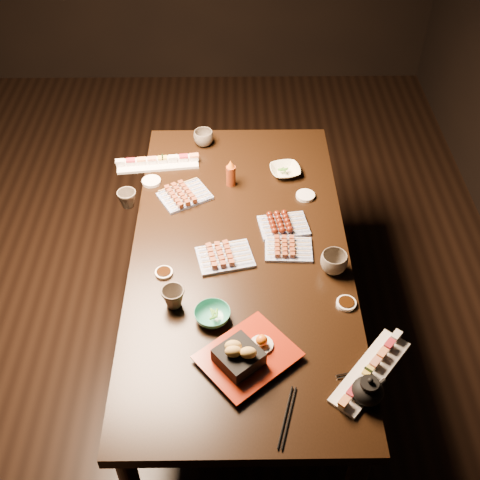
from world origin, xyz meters
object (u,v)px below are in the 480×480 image
sushi_platter_far (157,161)px  tempura_tray (248,350)px  sushi_platter_near (371,369)px  teacup_mid_right (334,263)px  yakitori_plate_left (185,193)px  yakitori_plate_center (225,254)px  teacup_far_left (127,199)px  edamame_bowl_green (212,315)px  condiment_bottle (231,173)px  teapot (368,389)px  yakitori_plate_right (289,246)px  edamame_bowl_cream (285,171)px  teacup_near_left (173,298)px  dining_table (240,310)px  teacup_far_right (204,138)px

sushi_platter_far → tempura_tray: tempura_tray is taller
tempura_tray → sushi_platter_near: bearing=-47.6°
sushi_platter_near → teacup_mid_right: (-0.07, 0.48, 0.02)m
yakitori_plate_left → tempura_tray: tempura_tray is taller
yakitori_plate_center → teacup_far_left: size_ratio=2.59×
edamame_bowl_green → condiment_bottle: (0.07, 0.80, 0.05)m
yakitori_plate_left → condiment_bottle: condiment_bottle is taller
sushi_platter_far → teapot: 1.52m
yakitori_plate_right → condiment_bottle: (-0.24, 0.44, 0.04)m
edamame_bowl_cream → tempura_tray: bearing=-100.7°
yakitori_plate_center → teacup_near_left: 0.31m
edamame_bowl_cream → teacup_far_left: (-0.72, -0.22, 0.02)m
teapot → tempura_tray: bearing=130.6°
edamame_bowl_cream → yakitori_plate_left: bearing=-160.1°
teacup_near_left → condiment_bottle: (0.22, 0.73, 0.03)m
dining_table → condiment_bottle: 0.63m
tempura_tray → teacup_far_right: (-0.19, 1.30, -0.02)m
yakitori_plate_right → yakitori_plate_left: yakitori_plate_left is taller
dining_table → teacup_mid_right: teacup_mid_right is taller
dining_table → edamame_bowl_green: 0.54m
yakitori_plate_left → teacup_far_left: (-0.25, -0.06, 0.01)m
teacup_near_left → teacup_far_left: 0.63m
teapot → teacup_mid_right: bearing=66.3°
teacup_far_right → edamame_bowl_cream: bearing=-32.0°
edamame_bowl_green → teacup_near_left: bearing=154.4°
yakitori_plate_left → teapot: 1.23m
teacup_far_right → teacup_far_left: bearing=-124.5°
yakitori_plate_center → edamame_bowl_cream: size_ratio=1.56×
sushi_platter_far → condiment_bottle: condiment_bottle is taller
sushi_platter_far → yakitori_plate_left: (0.14, -0.25, 0.00)m
sushi_platter_near → teacup_far_left: 1.29m
sushi_platter_far → edamame_bowl_green: size_ratio=2.88×
dining_table → teacup_near_left: bearing=-149.3°
teacup_far_left → sushi_platter_far: bearing=70.6°
dining_table → teacup_far_right: (-0.17, 0.77, 0.41)m
dining_table → yakitori_plate_center: yakitori_plate_center is taller
yakitori_plate_center → edamame_bowl_green: bearing=-111.1°
sushi_platter_near → condiment_bottle: 1.15m
yakitori_plate_right → teacup_near_left: bearing=-145.7°
sushi_platter_near → yakitori_plate_left: size_ratio=1.73×
sushi_platter_near → teacup_mid_right: bearing=48.2°
yakitori_plate_left → edamame_bowl_green: bearing=-108.2°
sushi_platter_far → yakitori_plate_right: bearing=128.0°
dining_table → tempura_tray: 0.69m
yakitori_plate_right → teapot: size_ratio=1.54×
dining_table → sushi_platter_near: 0.84m
sushi_platter_far → tempura_tray: 1.21m
sushi_platter_near → yakitori_plate_right: 0.64m
teacup_near_left → teacup_mid_right: (0.63, 0.17, 0.00)m
teapot → sushi_platter_near: bearing=45.2°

